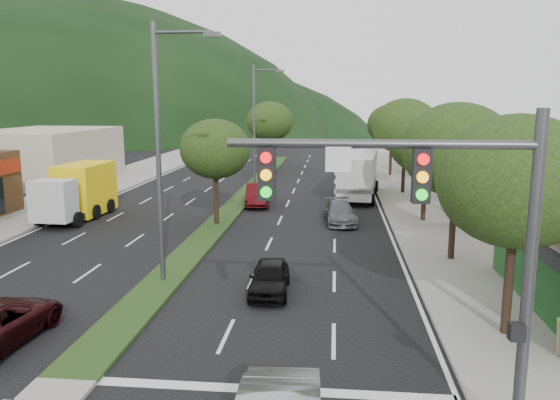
# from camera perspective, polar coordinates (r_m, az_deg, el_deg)

# --- Properties ---
(ground) EXTENTS (160.00, 160.00, 0.00)m
(ground) POSITION_cam_1_polar(r_m,az_deg,el_deg) (15.71, -21.40, -17.41)
(ground) COLOR black
(ground) RESTS_ON ground
(sidewalk_right) EXTENTS (5.00, 90.00, 0.15)m
(sidewalk_right) POSITION_cam_1_polar(r_m,az_deg,el_deg) (38.37, 14.30, -0.56)
(sidewalk_right) COLOR gray
(sidewalk_right) RESTS_ON ground
(sidewalk_left) EXTENTS (6.00, 90.00, 0.15)m
(sidewalk_left) POSITION_cam_1_polar(r_m,az_deg,el_deg) (42.76, -21.83, 0.11)
(sidewalk_left) COLOR gray
(sidewalk_left) RESTS_ON ground
(median) EXTENTS (1.60, 56.00, 0.12)m
(median) POSITION_cam_1_polar(r_m,az_deg,el_deg) (41.43, -3.68, 0.51)
(median) COLOR #1D3413
(median) RESTS_ON ground
(traffic_signal) EXTENTS (6.12, 0.40, 7.00)m
(traffic_signal) POSITION_cam_1_polar(r_m,az_deg,el_deg) (11.25, 17.41, -2.90)
(traffic_signal) COLOR #47494C
(traffic_signal) RESTS_ON ground
(gas_canopy) EXTENTS (12.20, 8.20, 5.25)m
(gas_canopy) POSITION_cam_1_polar(r_m,az_deg,el_deg) (36.48, 25.51, 5.45)
(gas_canopy) COLOR silver
(gas_canopy) RESTS_ON ground
(bldg_left_far) EXTENTS (9.00, 14.00, 4.60)m
(bldg_left_far) POSITION_cam_1_polar(r_m,az_deg,el_deg) (53.16, -23.29, 4.30)
(bldg_left_far) COLOR #BBAE94
(bldg_left_far) RESTS_ON ground
(bldg_right_far) EXTENTS (10.00, 16.00, 5.20)m
(bldg_right_far) POSITION_cam_1_polar(r_m,az_deg,el_deg) (57.88, 18.56, 5.33)
(bldg_right_far) COLOR #BBAE94
(bldg_right_far) RESTS_ON ground
(tree_r_a) EXTENTS (4.60, 4.60, 6.63)m
(tree_r_a) POSITION_cam_1_polar(r_m,az_deg,el_deg) (17.26, 23.48, 1.80)
(tree_r_a) COLOR black
(tree_r_a) RESTS_ON sidewalk_right
(tree_r_b) EXTENTS (4.80, 4.80, 6.94)m
(tree_r_b) POSITION_cam_1_polar(r_m,az_deg,el_deg) (24.92, 18.01, 5.03)
(tree_r_b) COLOR black
(tree_r_b) RESTS_ON sidewalk_right
(tree_r_c) EXTENTS (4.40, 4.40, 6.48)m
(tree_r_c) POSITION_cam_1_polar(r_m,az_deg,el_deg) (32.78, 15.07, 5.83)
(tree_r_c) COLOR black
(tree_r_c) RESTS_ON sidewalk_right
(tree_r_d) EXTENTS (5.00, 5.00, 7.17)m
(tree_r_d) POSITION_cam_1_polar(r_m,az_deg,el_deg) (42.64, 12.96, 7.48)
(tree_r_d) COLOR black
(tree_r_d) RESTS_ON sidewalk_right
(tree_r_e) EXTENTS (4.60, 4.60, 6.71)m
(tree_r_e) POSITION_cam_1_polar(r_m,az_deg,el_deg) (52.58, 11.61, 7.71)
(tree_r_e) COLOR black
(tree_r_e) RESTS_ON sidewalk_right
(tree_med_near) EXTENTS (4.00, 4.00, 6.02)m
(tree_med_near) POSITION_cam_1_polar(r_m,az_deg,el_deg) (31.12, -6.79, 5.30)
(tree_med_near) COLOR black
(tree_med_near) RESTS_ON median
(tree_med_far) EXTENTS (4.80, 4.80, 6.94)m
(tree_med_far) POSITION_cam_1_polar(r_m,az_deg,el_deg) (56.71, -1.08, 8.21)
(tree_med_far) COLOR black
(tree_med_far) RESTS_ON median
(streetlight_near) EXTENTS (2.60, 0.25, 10.00)m
(streetlight_near) POSITION_cam_1_polar(r_m,az_deg,el_deg) (21.35, -12.13, 5.97)
(streetlight_near) COLOR #47494C
(streetlight_near) RESTS_ON ground
(streetlight_mid) EXTENTS (2.60, 0.25, 10.00)m
(streetlight_mid) POSITION_cam_1_polar(r_m,az_deg,el_deg) (45.76, -2.48, 8.41)
(streetlight_mid) COLOR #47494C
(streetlight_mid) RESTS_ON ground
(car_queue_a) EXTENTS (1.57, 3.60, 1.21)m
(car_queue_a) POSITION_cam_1_polar(r_m,az_deg,el_deg) (20.63, -1.10, -8.09)
(car_queue_a) COLOR black
(car_queue_a) RESTS_ON ground
(car_queue_b) EXTENTS (2.15, 4.41, 1.24)m
(car_queue_b) POSITION_cam_1_polar(r_m,az_deg,el_deg) (32.34, 6.29, -1.32)
(car_queue_b) COLOR #55545A
(car_queue_b) RESTS_ON ground
(car_queue_c) EXTENTS (2.06, 4.66, 1.49)m
(car_queue_c) POSITION_cam_1_polar(r_m,az_deg,el_deg) (37.59, -2.33, 0.57)
(car_queue_c) COLOR #490C10
(car_queue_c) RESTS_ON ground
(car_queue_d) EXTENTS (2.87, 5.24, 1.39)m
(car_queue_d) POSITION_cam_1_polar(r_m,az_deg,el_deg) (42.20, 7.93, 1.49)
(car_queue_d) COLOR black
(car_queue_d) RESTS_ON ground
(box_truck) EXTENTS (2.78, 6.70, 3.26)m
(box_truck) POSITION_cam_1_polar(r_m,az_deg,el_deg) (35.58, -20.25, 0.68)
(box_truck) COLOR silver
(box_truck) RESTS_ON ground
(motorhome) EXTENTS (3.50, 8.75, 3.27)m
(motorhome) POSITION_cam_1_polar(r_m,az_deg,el_deg) (40.81, 8.17, 2.67)
(motorhome) COLOR silver
(motorhome) RESTS_ON ground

